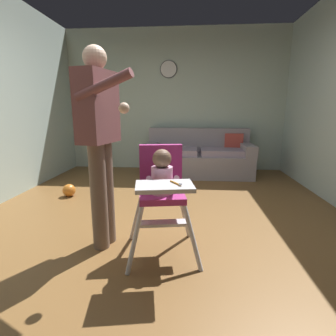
{
  "coord_description": "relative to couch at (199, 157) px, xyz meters",
  "views": [
    {
      "loc": [
        0.3,
        -2.51,
        1.2
      ],
      "look_at": [
        0.13,
        -0.47,
        0.74
      ],
      "focal_mm": 27.8,
      "sensor_mm": 36.0,
      "label": 1
    }
  ],
  "objects": [
    {
      "name": "wall_clock",
      "position": [
        -0.61,
        0.48,
        1.65
      ],
      "size": [
        0.33,
        0.04,
        0.33
      ],
      "color": "white"
    },
    {
      "name": "couch",
      "position": [
        0.0,
        0.0,
        0.0
      ],
      "size": [
        1.95,
        0.86,
        0.86
      ],
      "rotation": [
        0.0,
        0.0,
        -1.57
      ],
      "color": "gray",
      "rests_on": "ground"
    },
    {
      "name": "toy_ball",
      "position": [
        -1.87,
        -1.47,
        -0.24
      ],
      "size": [
        0.18,
        0.18,
        0.18
      ],
      "primitive_type": "sphere",
      "color": "orange",
      "rests_on": "ground"
    },
    {
      "name": "adult_standing",
      "position": [
        -0.93,
        -2.74,
        0.63
      ],
      "size": [
        0.51,
        0.57,
        1.7
      ],
      "rotation": [
        0.0,
        0.0,
        -0.21
      ],
      "color": "#6F5C4E",
      "rests_on": "ground"
    },
    {
      "name": "high_chair",
      "position": [
        -0.4,
        -2.86,
        0.29
      ],
      "size": [
        0.69,
        0.79,
        0.92
      ],
      "rotation": [
        0.0,
        0.0,
        -1.4
      ],
      "color": "silver",
      "rests_on": "ground"
    },
    {
      "name": "ground",
      "position": [
        -0.48,
        -2.36,
        -0.38
      ],
      "size": [
        5.91,
        7.3,
        0.1
      ],
      "primitive_type": "cube",
      "color": "brown"
    },
    {
      "name": "wall_far",
      "position": [
        -0.48,
        0.52,
        1.05
      ],
      "size": [
        5.11,
        0.06,
        2.76
      ],
      "primitive_type": "cube",
      "color": "#B1C5B6",
      "rests_on": "ground"
    }
  ]
}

